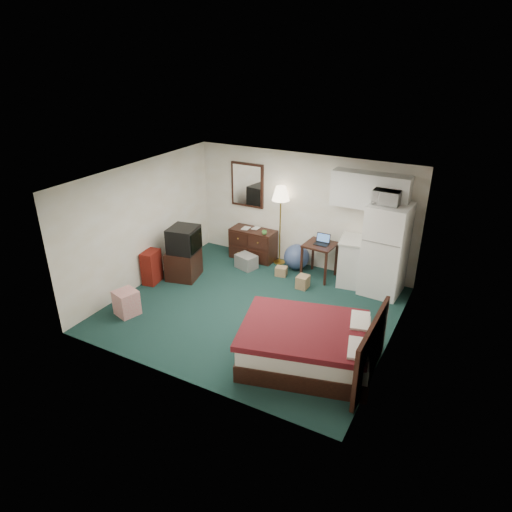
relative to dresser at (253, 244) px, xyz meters
The scene contains 25 objects.
floor 2.28m from the dresser, 61.51° to the right, with size 5.00×4.50×0.01m, color black.
ceiling 3.11m from the dresser, 61.51° to the right, with size 5.00×4.50×0.01m, color beige.
walls 2.42m from the dresser, 61.51° to the right, with size 5.01×4.51×2.50m.
mirror 1.35m from the dresser, 138.92° to the left, with size 0.80×0.06×1.00m, color white, non-canonical shape.
upper_cabinets 2.99m from the dresser, ahead, with size 1.50×0.35×0.70m, color white, non-canonical shape.
headboard 4.62m from the dresser, 39.98° to the right, with size 0.06×1.56×1.00m, color black, non-canonical shape.
dresser is the anchor object (origin of this frame).
floor_lamp 0.84m from the dresser, ahead, with size 0.39×0.39×1.78m, color #B98D34, non-canonical shape.
desk 1.68m from the dresser, ahead, with size 0.60×0.60×0.77m, color black, non-canonical shape.
exercise_ball 1.10m from the dresser, ahead, with size 0.56×0.56×0.56m, color #394B7A.
kitchen_counter 2.55m from the dresser, ahead, with size 0.87×0.66×0.95m, color white, non-canonical shape.
fridge 3.06m from the dresser, ahead, with size 0.75×0.75×1.83m, color white, non-canonical shape.
bed 3.91m from the dresser, 49.24° to the right, with size 1.92×1.50×0.61m, color #511016, non-canonical shape.
tv_stand 1.74m from the dresser, 118.88° to the right, with size 0.60×0.66×0.60m, color black, non-canonical shape.
suitcase 2.40m from the dresser, 122.27° to the right, with size 0.27×0.43×0.69m, color #591914, non-canonical shape.
retail_box 3.34m from the dresser, 105.13° to the right, with size 0.37×0.37×0.47m, color beige, non-canonical shape.
file_bin 0.57m from the dresser, 77.93° to the right, with size 0.44×0.33×0.31m, color gray, non-canonical shape.
cardboard_box_a 1.10m from the dresser, 27.06° to the right, with size 0.23×0.20×0.20m, color #886F52, non-canonical shape.
cardboard_box_b 1.76m from the dresser, 26.15° to the right, with size 0.22×0.26×0.26m, color #886F52, non-canonical shape.
laptop 1.79m from the dresser, ahead, with size 0.29×0.24×0.20m, color black, non-canonical shape.
crt_tv 1.79m from the dresser, 117.93° to the right, with size 0.57×0.61×0.52m, color black, non-canonical shape.
microwave 3.35m from the dresser, ahead, with size 0.49×0.27×0.33m, color white.
book_a 0.53m from the dresser, behind, with size 0.16×0.02×0.22m, color #886F52.
book_b 0.47m from the dresser, 118.43° to the left, with size 0.15×0.02×0.20m, color #886F52.
mug 0.56m from the dresser, 20.05° to the right, with size 0.11×0.09×0.11m, color #549B46.
Camera 1 is at (3.54, -6.44, 4.50)m, focal length 32.00 mm.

